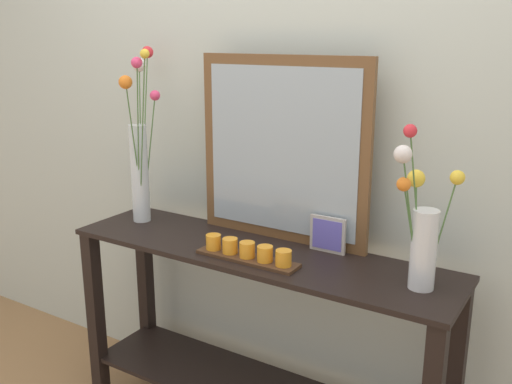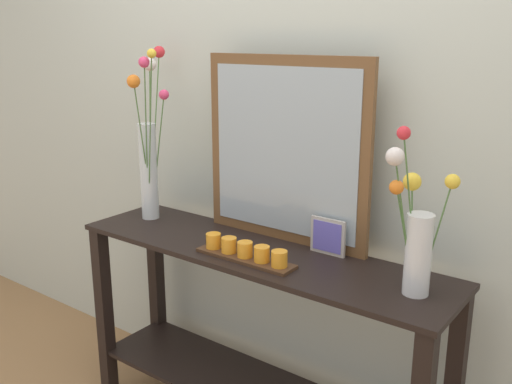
{
  "view_description": "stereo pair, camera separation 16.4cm",
  "coord_description": "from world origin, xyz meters",
  "px_view_note": "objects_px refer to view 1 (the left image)",
  "views": [
    {
      "loc": [
        1.06,
        -1.7,
        1.61
      ],
      "look_at": [
        0.0,
        0.0,
        1.06
      ],
      "focal_mm": 40.15,
      "sensor_mm": 36.0,
      "label": 1
    },
    {
      "loc": [
        1.2,
        -1.6,
        1.61
      ],
      "look_at": [
        0.0,
        0.0,
        1.06
      ],
      "focal_mm": 40.15,
      "sensor_mm": 36.0,
      "label": 2
    }
  ],
  "objects_px": {
    "tall_vase_left": "(140,151)",
    "picture_frame_small": "(328,234)",
    "mirror_leaning": "(282,150)",
    "vase_right": "(422,229)",
    "console_table": "(256,327)",
    "candle_tray": "(247,253)"
  },
  "relations": [
    {
      "from": "picture_frame_small",
      "to": "tall_vase_left",
      "type": "bearing_deg",
      "value": -174.35
    },
    {
      "from": "tall_vase_left",
      "to": "picture_frame_small",
      "type": "height_order",
      "value": "tall_vase_left"
    },
    {
      "from": "mirror_leaning",
      "to": "tall_vase_left",
      "type": "relative_size",
      "value": 0.97
    },
    {
      "from": "console_table",
      "to": "tall_vase_left",
      "type": "height_order",
      "value": "tall_vase_left"
    },
    {
      "from": "mirror_leaning",
      "to": "vase_right",
      "type": "bearing_deg",
      "value": -15.82
    },
    {
      "from": "console_table",
      "to": "vase_right",
      "type": "distance_m",
      "value": 0.8
    },
    {
      "from": "console_table",
      "to": "candle_tray",
      "type": "distance_m",
      "value": 0.36
    },
    {
      "from": "console_table",
      "to": "tall_vase_left",
      "type": "xyz_separation_m",
      "value": [
        -0.6,
        0.04,
        0.63
      ]
    },
    {
      "from": "vase_right",
      "to": "mirror_leaning",
      "type": "bearing_deg",
      "value": 164.18
    },
    {
      "from": "picture_frame_small",
      "to": "candle_tray",
      "type": "bearing_deg",
      "value": -132.74
    },
    {
      "from": "mirror_leaning",
      "to": "vase_right",
      "type": "height_order",
      "value": "mirror_leaning"
    },
    {
      "from": "console_table",
      "to": "candle_tray",
      "type": "relative_size",
      "value": 3.87
    },
    {
      "from": "picture_frame_small",
      "to": "console_table",
      "type": "bearing_deg",
      "value": -151.21
    },
    {
      "from": "candle_tray",
      "to": "picture_frame_small",
      "type": "xyz_separation_m",
      "value": [
        0.21,
        0.22,
        0.04
      ]
    },
    {
      "from": "vase_right",
      "to": "tall_vase_left",
      "type": "bearing_deg",
      "value": 177.75
    },
    {
      "from": "mirror_leaning",
      "to": "picture_frame_small",
      "type": "relative_size",
      "value": 5.09
    },
    {
      "from": "tall_vase_left",
      "to": "candle_tray",
      "type": "relative_size",
      "value": 1.86
    },
    {
      "from": "tall_vase_left",
      "to": "picture_frame_small",
      "type": "distance_m",
      "value": 0.87
    },
    {
      "from": "console_table",
      "to": "candle_tray",
      "type": "bearing_deg",
      "value": -76.12
    },
    {
      "from": "mirror_leaning",
      "to": "tall_vase_left",
      "type": "distance_m",
      "value": 0.63
    },
    {
      "from": "tall_vase_left",
      "to": "vase_right",
      "type": "xyz_separation_m",
      "value": [
        1.21,
        -0.05,
        -0.11
      ]
    },
    {
      "from": "mirror_leaning",
      "to": "vase_right",
      "type": "xyz_separation_m",
      "value": [
        0.59,
        -0.17,
        -0.16
      ]
    }
  ]
}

